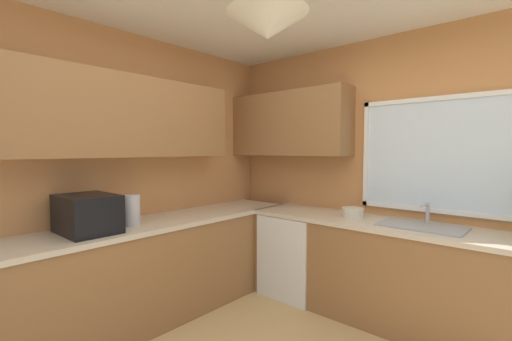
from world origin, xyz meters
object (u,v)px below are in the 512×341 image
object	(u,v)px
microwave	(87,214)
bowl	(353,213)
sink_assembly	(422,226)
dishwasher	(297,253)
kettle	(132,210)

from	to	relation	value
microwave	bowl	distance (m)	2.27
sink_assembly	dishwasher	bearing A→B (deg)	-178.29
microwave	dishwasher	bearing A→B (deg)	70.44
sink_assembly	bowl	distance (m)	0.61
dishwasher	microwave	xyz separation A→B (m)	(-0.66, -1.86, 0.61)
sink_assembly	bowl	size ratio (longest dim) A/B	3.16
microwave	sink_assembly	xyz separation A→B (m)	(1.87, 1.89, -0.13)
kettle	sink_assembly	size ratio (longest dim) A/B	0.40
kettle	sink_assembly	xyz separation A→B (m)	(1.85, 1.54, -0.12)
dishwasher	kettle	distance (m)	1.74
microwave	kettle	distance (m)	0.35
dishwasher	sink_assembly	bearing A→B (deg)	1.71
microwave	sink_assembly	distance (m)	2.66
dishwasher	sink_assembly	size ratio (longest dim) A/B	1.31
kettle	sink_assembly	distance (m)	2.41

